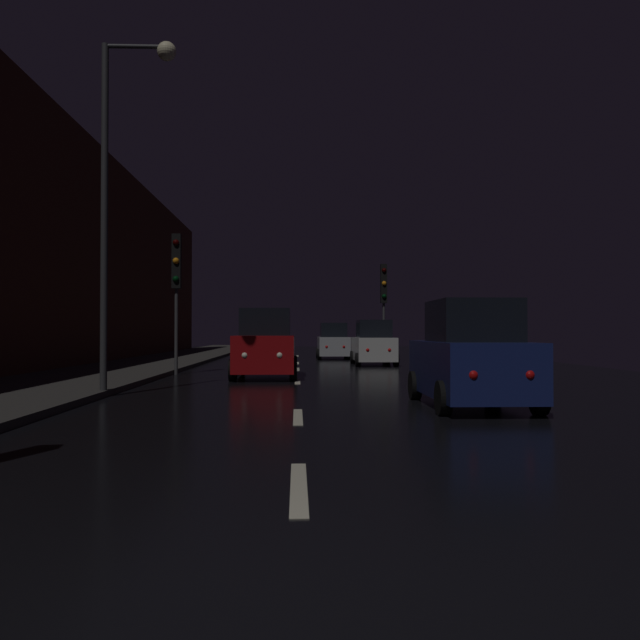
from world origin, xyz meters
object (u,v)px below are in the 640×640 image
(traffic_light_far_right, at_px, (384,291))
(car_parked_right_near, at_px, (471,358))
(traffic_light_far_left, at_px, (176,272))
(car_distant_taillights, at_px, (333,343))
(car_approaching_headlights, at_px, (266,346))
(car_parked_right_far, at_px, (373,344))
(streetlamp_overhead, at_px, (123,165))

(traffic_light_far_right, xyz_separation_m, car_parked_right_near, (-0.80, -19.48, -2.52))
(traffic_light_far_left, height_order, car_parked_right_near, traffic_light_far_left)
(car_distant_taillights, bearing_deg, car_approaching_headlights, 168.70)
(traffic_light_far_right, height_order, car_parked_right_far, traffic_light_far_right)
(car_distant_taillights, bearing_deg, traffic_light_far_left, 155.20)
(traffic_light_far_right, bearing_deg, car_distant_taillights, -151.68)
(car_approaching_headlights, xyz_separation_m, car_parked_right_near, (4.46, -8.68, -0.06))
(traffic_light_far_right, bearing_deg, car_parked_right_near, -1.49)
(car_distant_taillights, bearing_deg, streetlamp_overhead, 164.45)
(car_parked_right_far, relative_size, car_parked_right_near, 0.96)
(traffic_light_far_left, distance_m, car_approaching_headlights, 4.40)
(traffic_light_far_right, relative_size, car_parked_right_near, 1.15)
(car_approaching_headlights, height_order, car_parked_right_far, car_approaching_headlights)
(streetlamp_overhead, distance_m, car_distant_taillights, 22.74)
(car_parked_right_near, xyz_separation_m, car_distant_taillights, (-1.44, 23.78, -0.06))
(car_parked_right_far, height_order, car_parked_right_near, car_parked_right_near)
(streetlamp_overhead, height_order, car_parked_right_near, streetlamp_overhead)
(streetlamp_overhead, distance_m, car_parked_right_far, 16.99)
(traffic_light_far_right, relative_size, car_approaching_headlights, 1.08)
(car_parked_right_near, bearing_deg, car_parked_right_far, 0.00)
(streetlamp_overhead, bearing_deg, car_parked_right_far, 63.13)
(traffic_light_far_left, xyz_separation_m, car_parked_right_far, (7.64, 6.57, -2.64))
(traffic_light_far_left, relative_size, car_approaching_headlights, 1.11)
(streetlamp_overhead, bearing_deg, traffic_light_far_right, 64.44)
(car_parked_right_near, distance_m, car_distant_taillights, 23.83)
(car_approaching_headlights, distance_m, car_distant_taillights, 15.40)
(car_parked_right_far, bearing_deg, car_distant_taillights, 11.85)
(traffic_light_far_left, bearing_deg, car_parked_right_far, 127.53)
(car_parked_right_far, distance_m, car_parked_right_near, 16.93)
(streetlamp_overhead, bearing_deg, traffic_light_far_left, 91.56)
(car_distant_taillights, bearing_deg, traffic_light_far_right, -152.54)
(traffic_light_far_right, bearing_deg, car_approaching_headlights, -25.09)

